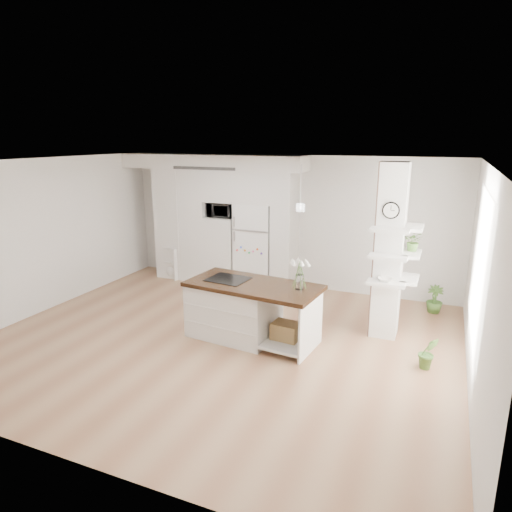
{
  "coord_description": "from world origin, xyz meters",
  "views": [
    {
      "loc": [
        3.04,
        -5.78,
        3.05
      ],
      "look_at": [
        0.22,
        0.9,
        1.15
      ],
      "focal_mm": 32.0,
      "sensor_mm": 36.0,
      "label": 1
    }
  ],
  "objects": [
    {
      "name": "kitchen_island",
      "position": [
        0.24,
        0.24,
        0.47
      ],
      "size": [
        2.1,
        1.15,
        1.48
      ],
      "rotation": [
        0.0,
        0.0,
        -0.1
      ],
      "color": "silver",
      "rests_on": "floor"
    },
    {
      "name": "decor_bowl",
      "position": [
        2.3,
        0.9,
        1.0
      ],
      "size": [
        0.22,
        0.22,
        0.05
      ],
      "primitive_type": "imported",
      "color": "white",
      "rests_on": "column"
    },
    {
      "name": "floor_plant_b",
      "position": [
        3.0,
        2.5,
        0.25
      ],
      "size": [
        0.31,
        0.31,
        0.49
      ],
      "primitive_type": "imported",
      "rotation": [
        0.0,
        0.0,
        0.12
      ],
      "color": "#48752E",
      "rests_on": "floor"
    },
    {
      "name": "room",
      "position": [
        0.0,
        0.0,
        1.86
      ],
      "size": [
        7.04,
        6.04,
        2.72
      ],
      "color": "white",
      "rests_on": "ground"
    },
    {
      "name": "shelf_plant",
      "position": [
        2.63,
        1.3,
        1.52
      ],
      "size": [
        0.27,
        0.23,
        0.3
      ],
      "primitive_type": "imported",
      "color": "#48752E",
      "rests_on": "column"
    },
    {
      "name": "microwave",
      "position": [
        -1.27,
        2.62,
        1.57
      ],
      "size": [
        0.54,
        0.37,
        0.3
      ],
      "primitive_type": "imported",
      "color": "#2D2D2D",
      "rests_on": "cabinet_wall"
    },
    {
      "name": "floor",
      "position": [
        0.0,
        0.0,
        0.0
      ],
      "size": [
        7.0,
        6.0,
        0.01
      ],
      "primitive_type": "cube",
      "color": "#A57D59",
      "rests_on": "ground"
    },
    {
      "name": "refrigerator",
      "position": [
        -0.53,
        2.68,
        0.88
      ],
      "size": [
        0.78,
        0.69,
        1.75
      ],
      "color": "white",
      "rests_on": "floor"
    },
    {
      "name": "window",
      "position": [
        3.48,
        0.3,
        1.5
      ],
      "size": [
        0.0,
        2.4,
        2.4
      ],
      "primitive_type": "plane",
      "rotation": [
        1.57,
        0.0,
        -1.57
      ],
      "color": "white",
      "rests_on": "room"
    },
    {
      "name": "pendant_light",
      "position": [
        1.7,
        0.15,
        2.12
      ],
      "size": [
        0.12,
        0.12,
        0.1
      ],
      "primitive_type": "cylinder",
      "color": "white",
      "rests_on": "room"
    },
    {
      "name": "floor_plant_a",
      "position": [
        3.0,
        0.28,
        0.23
      ],
      "size": [
        0.31,
        0.28,
        0.47
      ],
      "primitive_type": "imported",
      "rotation": [
        0.0,
        0.0,
        0.34
      ],
      "color": "#48752E",
      "rests_on": "floor"
    },
    {
      "name": "bookshelf",
      "position": [
        -2.49,
        2.49,
        0.31
      ],
      "size": [
        0.66,
        0.48,
        0.7
      ],
      "rotation": [
        0.0,
        0.0,
        -0.25
      ],
      "color": "silver",
      "rests_on": "floor"
    },
    {
      "name": "cabinet_wall",
      "position": [
        -1.45,
        2.67,
        1.51
      ],
      "size": [
        4.0,
        0.71,
        2.7
      ],
      "color": "silver",
      "rests_on": "floor"
    },
    {
      "name": "column",
      "position": [
        2.38,
        1.13,
        1.35
      ],
      "size": [
        0.69,
        0.9,
        2.7
      ],
      "color": "silver",
      "rests_on": "floor"
    }
  ]
}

